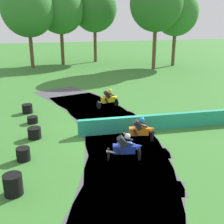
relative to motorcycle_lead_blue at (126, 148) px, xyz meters
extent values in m
plane|color=#38752D|center=(0.43, 3.29, -0.66)|extent=(120.00, 120.00, 0.00)
cube|color=#47474C|center=(-0.48, -2.04, -0.65)|extent=(5.85, 7.93, 0.01)
cube|color=#47474C|center=(0.17, 0.59, -0.65)|extent=(4.98, 7.63, 0.01)
cube|color=#47474C|center=(0.42, 3.29, -0.65)|extent=(4.02, 7.17, 0.01)
cube|color=#47474C|center=(0.29, 6.01, -0.65)|extent=(4.70, 7.50, 0.01)
cube|color=#47474C|center=(-0.24, 8.67, -0.65)|extent=(5.59, 7.85, 0.01)
cube|color=#47474C|center=(-1.15, 11.23, -0.65)|extent=(6.38, 8.04, 0.01)
cube|color=#239375|center=(5.16, 3.19, -0.21)|extent=(13.80, 0.61, 0.90)
cylinder|color=black|center=(0.62, -0.08, -0.36)|extent=(0.23, 0.69, 0.69)
cylinder|color=black|center=(-0.74, 0.22, -0.36)|extent=(0.23, 0.69, 0.69)
cube|color=#1E38B2|center=(-0.07, 0.03, -0.07)|extent=(1.05, 0.54, 0.44)
ellipsoid|color=#1E38B2|center=(0.10, -0.05, 0.19)|extent=(0.50, 0.40, 0.28)
cone|color=#1E38B2|center=(0.59, -0.14, 0.05)|extent=(0.46, 0.41, 0.45)
cylinder|color=#B2B2B7|center=(-0.68, 0.05, -0.16)|extent=(0.42, 0.18, 0.17)
cube|color=#28282D|center=(-0.16, -0.01, 0.31)|extent=(0.56, 0.35, 0.60)
sphere|color=white|center=(0.04, -0.10, 0.59)|extent=(0.26, 0.26, 0.26)
cylinder|color=#28282D|center=(0.15, 0.10, 0.37)|extent=(0.44, 0.17, 0.24)
cylinder|color=#28282D|center=(0.07, -0.25, 0.31)|extent=(0.44, 0.17, 0.24)
cylinder|color=#28282D|center=(-0.21, 0.24, -0.02)|extent=(0.30, 0.15, 0.42)
cylinder|color=#28282D|center=(-0.29, -0.11, -0.07)|extent=(0.30, 0.15, 0.42)
cylinder|color=black|center=(1.93, 1.74, -0.36)|extent=(0.22, 0.68, 0.67)
cylinder|color=black|center=(0.56, 2.01, -0.36)|extent=(0.22, 0.68, 0.67)
cube|color=orange|center=(1.24, 1.84, -0.06)|extent=(1.04, 0.51, 0.43)
ellipsoid|color=orange|center=(1.41, 1.77, 0.19)|extent=(0.49, 0.39, 0.27)
cone|color=orange|center=(1.90, 1.69, 0.06)|extent=(0.45, 0.40, 0.44)
cylinder|color=#B2B2B7|center=(0.63, 1.85, -0.16)|extent=(0.42, 0.17, 0.17)
cube|color=#28282D|center=(1.15, 1.80, 0.32)|extent=(0.55, 0.35, 0.60)
sphere|color=#1E7FE0|center=(1.36, 1.73, 0.60)|extent=(0.26, 0.26, 0.26)
cylinder|color=#28282D|center=(1.46, 1.92, 0.36)|extent=(0.44, 0.16, 0.24)
cylinder|color=#28282D|center=(1.39, 1.57, 0.32)|extent=(0.44, 0.16, 0.24)
cylinder|color=#28282D|center=(1.09, 2.04, -0.02)|extent=(0.29, 0.15, 0.42)
cylinder|color=#28282D|center=(1.03, 1.69, -0.07)|extent=(0.29, 0.15, 0.42)
cylinder|color=black|center=(1.66, 8.21, -0.36)|extent=(0.26, 0.67, 0.67)
cylinder|color=black|center=(0.31, 7.86, -0.36)|extent=(0.26, 0.67, 0.67)
cube|color=yellow|center=(0.99, 7.99, -0.06)|extent=(1.05, 0.57, 0.43)
ellipsoid|color=yellow|center=(1.18, 8.01, 0.19)|extent=(0.50, 0.41, 0.27)
cone|color=yellow|center=(1.66, 8.15, 0.06)|extent=(0.45, 0.43, 0.44)
cylinder|color=#B2B2B7|center=(0.44, 7.74, -0.16)|extent=(0.42, 0.20, 0.17)
cube|color=#331919|center=(0.93, 7.92, 0.32)|extent=(0.54, 0.45, 0.60)
sphere|color=yellow|center=(1.15, 7.94, 0.59)|extent=(0.26, 0.26, 0.26)
cylinder|color=#331919|center=(1.16, 8.16, 0.36)|extent=(0.43, 0.21, 0.24)
cylinder|color=#331919|center=(1.25, 7.82, 0.32)|extent=(0.43, 0.21, 0.24)
cylinder|color=#331919|center=(0.78, 8.12, -0.02)|extent=(0.28, 0.21, 0.42)
cylinder|color=#331919|center=(0.87, 7.77, -0.07)|extent=(0.28, 0.21, 0.42)
cylinder|color=black|center=(-4.72, -1.51, -0.56)|extent=(0.69, 0.69, 0.20)
cylinder|color=black|center=(-4.72, -1.51, -0.36)|extent=(0.69, 0.69, 0.20)
cylinder|color=black|center=(-4.72, -1.51, -0.16)|extent=(0.69, 0.69, 0.20)
cylinder|color=black|center=(-4.72, -1.51, 0.04)|extent=(0.69, 0.69, 0.20)
cylinder|color=black|center=(-4.49, 1.16, -0.56)|extent=(0.62, 0.62, 0.20)
cylinder|color=black|center=(-4.49, 1.16, -0.36)|extent=(0.62, 0.62, 0.20)
cylinder|color=black|center=(-4.49, 1.16, -0.16)|extent=(0.62, 0.62, 0.20)
cylinder|color=black|center=(-4.03, 3.59, -0.56)|extent=(0.70, 0.70, 0.20)
cylinder|color=black|center=(-4.03, 3.59, -0.36)|extent=(0.70, 0.70, 0.20)
cylinder|color=black|center=(-4.03, 3.59, -0.16)|extent=(0.70, 0.70, 0.20)
cylinder|color=black|center=(-4.18, 6.04, -0.56)|extent=(0.64, 0.64, 0.20)
cylinder|color=black|center=(-4.18, 6.04, -0.36)|extent=(0.64, 0.64, 0.20)
cylinder|color=black|center=(-4.55, 8.10, -0.56)|extent=(0.69, 0.69, 0.20)
cylinder|color=black|center=(-4.55, 8.10, -0.36)|extent=(0.69, 0.69, 0.20)
cylinder|color=black|center=(-4.55, 8.10, -0.16)|extent=(0.69, 0.69, 0.20)
cylinder|color=brown|center=(4.13, 29.67, 1.67)|extent=(0.44, 0.44, 4.66)
ellipsoid|color=#2D6B28|center=(4.13, 29.67, 6.56)|extent=(6.02, 6.02, 6.32)
cylinder|color=brown|center=(9.96, 21.99, 1.85)|extent=(0.44, 0.44, 5.02)
ellipsoid|color=#2D6B28|center=(9.96, 21.99, 6.96)|extent=(6.11, 6.11, 6.42)
cylinder|color=brown|center=(-4.52, 26.45, 1.53)|extent=(0.44, 0.44, 4.37)
ellipsoid|color=#33752D|center=(-4.52, 26.45, 6.43)|extent=(6.39, 6.39, 6.71)
cylinder|color=brown|center=(-0.58, 28.27, 1.62)|extent=(0.44, 0.44, 4.55)
ellipsoid|color=#33752D|center=(-0.58, 28.27, 6.47)|extent=(6.07, 6.07, 6.37)
cylinder|color=brown|center=(13.46, 23.98, 1.50)|extent=(0.44, 0.44, 4.31)
ellipsoid|color=#33752D|center=(13.46, 23.98, 6.00)|extent=(5.54, 5.54, 5.81)
camera|label=1|loc=(-3.36, -11.23, 5.59)|focal=46.21mm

